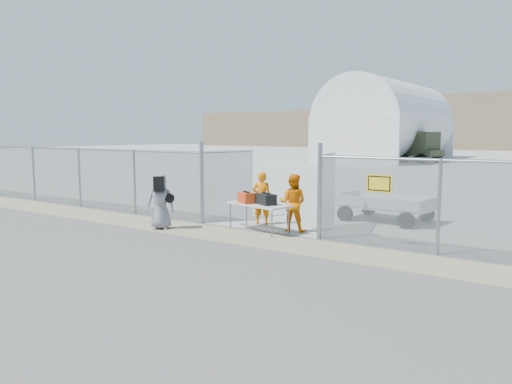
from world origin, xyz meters
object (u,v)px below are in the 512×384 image
Objects in this scene: security_worker_left at (262,198)px; security_worker_right at (293,203)px; utility_trailer at (386,207)px; visitor at (160,202)px; folding_table at (259,218)px.

security_worker_right is at bearing 139.94° from security_worker_left.
utility_trailer is (2.88, 2.65, -0.36)m from security_worker_left.
visitor is at bearing 25.49° from security_worker_left.
visitor reaches higher than utility_trailer.
visitor is (-1.98, -2.25, -0.01)m from security_worker_left.
folding_table is 1.18× the size of visitor.
visitor is at bearing -141.44° from folding_table.
security_worker_left is at bearing 131.48° from folding_table.
visitor is (-2.54, -1.27, 0.40)m from folding_table.
security_worker_right reaches higher than visitor.
utility_trailer is at bearing -160.48° from security_worker_left.
security_worker_left is (-0.55, 0.98, 0.40)m from folding_table.
security_worker_left reaches higher than folding_table.
utility_trailer is at bearing 69.36° from folding_table.
security_worker_left is 0.44× the size of utility_trailer.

